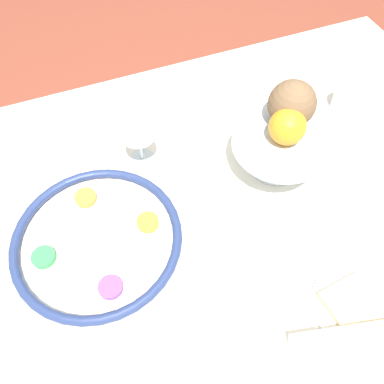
% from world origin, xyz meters
% --- Properties ---
extents(ground_plane, '(8.00, 8.00, 0.00)m').
position_xyz_m(ground_plane, '(0.00, 0.00, 0.00)').
color(ground_plane, brown).
extents(dining_table, '(1.51, 1.05, 0.76)m').
position_xyz_m(dining_table, '(0.00, 0.00, 0.38)').
color(dining_table, silver).
rests_on(dining_table, ground_plane).
extents(seder_plate, '(0.35, 0.35, 0.03)m').
position_xyz_m(seder_plate, '(-0.27, 0.04, 0.77)').
color(seder_plate, silver).
rests_on(seder_plate, dining_table).
extents(wine_glass, '(0.08, 0.08, 0.15)m').
position_xyz_m(wine_glass, '(-0.12, 0.22, 0.87)').
color(wine_glass, silver).
rests_on(wine_glass, dining_table).
extents(fruit_stand, '(0.21, 0.21, 0.11)m').
position_xyz_m(fruit_stand, '(0.17, 0.08, 0.84)').
color(fruit_stand, silver).
rests_on(fruit_stand, dining_table).
extents(orange_fruit, '(0.08, 0.08, 0.08)m').
position_xyz_m(orange_fruit, '(0.17, 0.07, 0.90)').
color(orange_fruit, orange).
rests_on(orange_fruit, fruit_stand).
extents(coconut, '(0.10, 0.10, 0.10)m').
position_xyz_m(coconut, '(0.20, 0.12, 0.92)').
color(coconut, brown).
rests_on(coconut, fruit_stand).
extents(bread_plate, '(0.15, 0.15, 0.02)m').
position_xyz_m(bread_plate, '(0.15, -0.27, 0.77)').
color(bread_plate, silver).
rests_on(bread_plate, dining_table).
extents(napkin_roll, '(0.20, 0.09, 0.05)m').
position_xyz_m(napkin_roll, '(0.09, -0.32, 0.78)').
color(napkin_roll, white).
rests_on(napkin_roll, dining_table).
extents(cup_near, '(0.06, 0.06, 0.07)m').
position_xyz_m(cup_near, '(0.43, 0.19, 0.79)').
color(cup_near, silver).
rests_on(cup_near, dining_table).
extents(cup_mid, '(0.06, 0.06, 0.07)m').
position_xyz_m(cup_mid, '(0.03, 0.28, 0.79)').
color(cup_mid, silver).
rests_on(cup_mid, dining_table).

